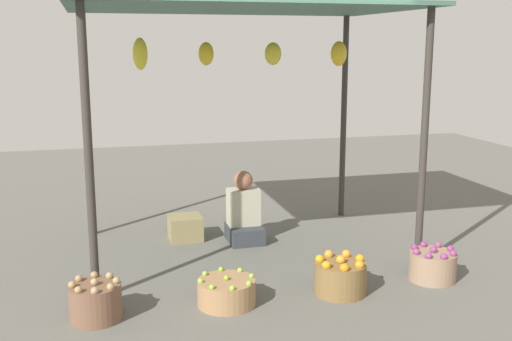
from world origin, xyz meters
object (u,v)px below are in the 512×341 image
object	(u,v)px
vendor_person	(244,214)
basket_purple_onions	(433,265)
basket_oranges	(340,277)
basket_limes	(227,292)
wooden_crate_near_vendor	(185,228)
basket_potatoes	(95,301)

from	to	relation	value
vendor_person	basket_purple_onions	bearing A→B (deg)	-48.13
basket_oranges	basket_purple_onions	xyz separation A→B (m)	(0.94, 0.07, -0.01)
basket_limes	wooden_crate_near_vendor	distance (m)	1.82
basket_potatoes	basket_limes	size ratio (longest dim) A/B	0.84
wooden_crate_near_vendor	basket_potatoes	bearing A→B (deg)	-118.32
vendor_person	basket_oranges	size ratio (longest dim) A/B	1.73
basket_oranges	wooden_crate_near_vendor	distance (m)	2.12
basket_oranges	vendor_person	bearing A→B (deg)	105.72
basket_oranges	basket_purple_onions	distance (m)	0.94
vendor_person	basket_oranges	world-z (taller)	vendor_person
basket_potatoes	wooden_crate_near_vendor	bearing A→B (deg)	61.68
vendor_person	basket_potatoes	distance (m)	2.26
basket_potatoes	basket_limes	world-z (taller)	basket_potatoes
basket_potatoes	basket_oranges	bearing A→B (deg)	-0.43
vendor_person	basket_limes	distance (m)	1.70
basket_oranges	wooden_crate_near_vendor	bearing A→B (deg)	120.17
basket_limes	basket_oranges	size ratio (longest dim) A/B	1.07
basket_potatoes	basket_purple_onions	size ratio (longest dim) A/B	0.96
wooden_crate_near_vendor	basket_purple_onions	bearing A→B (deg)	-41.48
basket_oranges	basket_potatoes	bearing A→B (deg)	179.57
basket_limes	wooden_crate_near_vendor	xyz separation A→B (m)	(-0.07, 1.81, 0.02)
vendor_person	wooden_crate_near_vendor	world-z (taller)	vendor_person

